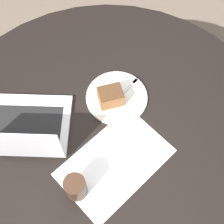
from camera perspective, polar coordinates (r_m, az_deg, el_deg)
ground_plane at (r=1.90m, az=-0.58°, el=-13.86°), size 12.00×12.00×0.00m
dining_table at (r=1.29m, az=-0.83°, el=-6.86°), size 1.38×1.38×0.77m
paper_document at (r=1.13m, az=0.55°, el=-9.17°), size 0.45×0.36×0.00m
plate at (r=1.24m, az=0.86°, el=2.69°), size 0.24×0.24×0.01m
cake_slice at (r=1.20m, az=-0.27°, el=2.89°), size 0.10×0.09×0.07m
fork at (r=1.25m, az=2.66°, el=4.17°), size 0.17×0.09×0.00m
coffee_glass at (r=1.06m, az=-6.66°, el=-13.54°), size 0.07×0.07×0.11m
laptop at (r=1.19m, az=-15.77°, el=-2.90°), size 0.40×0.37×0.21m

